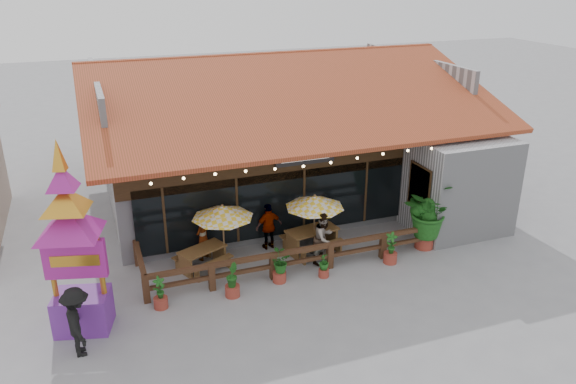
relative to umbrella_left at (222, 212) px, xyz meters
name	(u,v)px	position (x,y,z in m)	size (l,w,h in m)	color
ground	(337,258)	(3.72, -0.99, -1.91)	(100.00, 100.00, 0.00)	gray
restaurant_building	(280,144)	(3.98, 5.62, 0.29)	(15.50, 14.73, 6.09)	#B5B6BB
patio_railing	(278,257)	(1.47, -1.26, -1.30)	(10.00, 2.60, 0.92)	#49301A
umbrella_left	(222,212)	(0.00, 0.00, 0.00)	(2.10, 2.10, 2.20)	brown
umbrella_right	(315,202)	(3.17, -0.26, 0.00)	(2.34, 2.34, 2.19)	brown
picnic_table_left	(203,255)	(-0.76, -0.08, -1.41)	(1.98, 1.87, 0.75)	brown
picnic_table_right	(312,236)	(3.11, -0.21, -1.33)	(2.03, 1.83, 0.87)	brown
thai_sign_tower	(70,227)	(-4.56, -2.20, 1.21)	(2.67, 2.67, 5.91)	#692791
tropical_plant	(427,212)	(7.00, -1.33, -0.51)	(2.32, 2.34, 2.45)	maroon
diner_a	(203,237)	(-0.59, 0.57, -1.09)	(0.60, 0.39, 1.64)	#382512
diner_b	(324,238)	(3.19, -1.05, -1.01)	(0.88, 0.69, 1.81)	#382512
diner_c	(269,226)	(1.77, 0.56, -1.06)	(1.00, 0.42, 1.70)	#382512
pedestrian	(77,322)	(-4.68, -3.35, -0.95)	(1.25, 0.72, 1.93)	black
planter_a	(160,295)	(-2.43, -1.93, -1.48)	(0.42, 0.42, 1.03)	maroon
planter_b	(232,282)	(-0.28, -2.05, -1.41)	(0.46, 0.50, 1.11)	maroon
planter_c	(279,265)	(1.35, -1.75, -1.31)	(0.86, 0.85, 1.07)	maroon
planter_d	(324,266)	(2.80, -1.96, -1.51)	(0.44, 0.44, 0.83)	maroon
planter_e	(391,250)	(5.29, -1.89, -1.44)	(0.48, 0.47, 1.13)	maroon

